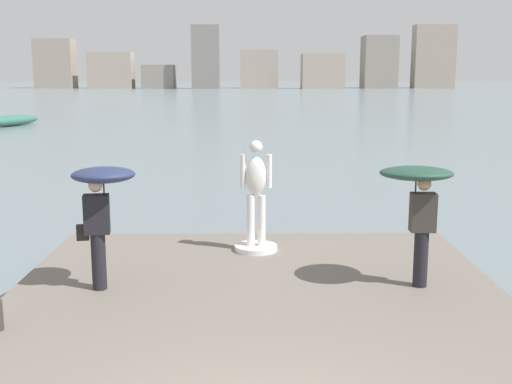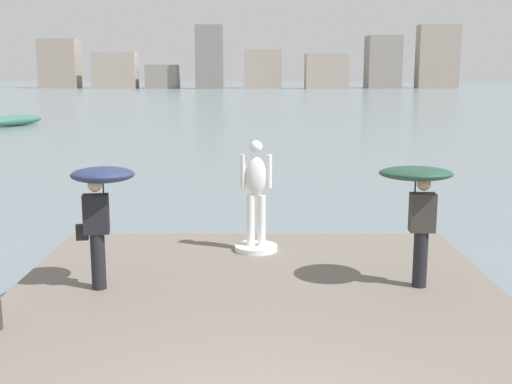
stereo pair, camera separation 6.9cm
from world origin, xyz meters
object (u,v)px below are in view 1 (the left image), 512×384
at_px(statue_white_figure, 256,206).
at_px(onlooker_left, 101,194).
at_px(boat_near, 11,121).
at_px(onlooker_right, 418,190).

bearing_deg(statue_white_figure, onlooker_left, -137.86).
distance_m(onlooker_left, boat_near, 37.89).
bearing_deg(onlooker_right, boat_near, 118.68).
height_order(onlooker_right, boat_near, onlooker_right).
height_order(statue_white_figure, onlooker_right, statue_white_figure).
xyz_separation_m(statue_white_figure, onlooker_right, (2.46, -2.03, 0.67)).
relative_size(statue_white_figure, boat_near, 0.42).
xyz_separation_m(statue_white_figure, boat_near, (-16.66, 32.93, -0.90)).
bearing_deg(statue_white_figure, boat_near, 116.84).
xyz_separation_m(statue_white_figure, onlooker_left, (-2.35, -2.13, 0.63)).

